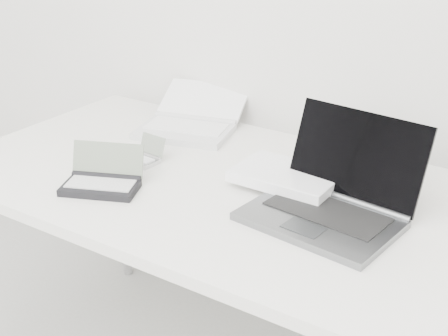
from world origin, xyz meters
The scene contains 5 objects.
desk centered at (0.00, 1.55, 0.68)m, with size 1.60×0.80×0.73m.
laptop_large centered at (0.19, 1.56, 0.77)m, with size 0.47×0.35×0.22m.
netbook_open_white centered at (-0.36, 1.82, 0.75)m, with size 0.36×0.41×0.10m.
pda_silver centered at (-0.31, 1.54, 0.74)m, with size 0.09×0.09×0.07m.
palmtop_charcoal centered at (-0.29, 1.35, 0.75)m, with size 0.23×0.20×0.10m.
Camera 1 is at (0.74, 0.33, 1.42)m, focal length 50.00 mm.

